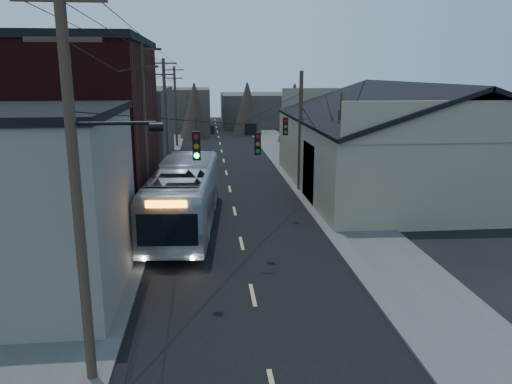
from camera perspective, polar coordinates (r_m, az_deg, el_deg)
The scene contains 13 objects.
road_surface at distance 40.70m, azimuth -3.29°, elevation 1.63°, with size 9.00×110.00×0.02m, color black.
sidewalk_left at distance 40.94m, azimuth -12.42°, elevation 1.48°, with size 4.00×110.00×0.12m, color #474744.
sidewalk_right at distance 41.47m, azimuth 5.72°, elevation 1.88°, with size 4.00×110.00×0.12m, color #474744.
building_clapboard at distance 20.76m, azimuth -26.26°, elevation -1.63°, with size 8.00×8.00×7.00m, color #6E675C.
building_brick at distance 31.11m, azimuth -21.40°, elevation 6.32°, with size 10.00×12.00×10.00m, color black.
building_left_far at distance 46.71m, azimuth -15.51°, elevation 7.05°, with size 9.00×14.00×7.00m, color #36302B.
warehouse at distance 38.18m, azimuth 16.95°, elevation 4.37°, with size 16.16×20.60×7.73m.
building_far_left at distance 75.10m, azimuth -9.18°, elevation 9.30°, with size 10.00×12.00×6.00m, color #36302B.
building_far_right at distance 80.47m, azimuth 0.44°, elevation 9.40°, with size 12.00×14.00×5.00m, color #36302B.
bare_tree at distance 31.26m, azimuth 9.48°, elevation 4.51°, with size 0.40×0.40×7.20m, color black.
utility_lines at distance 34.13m, azimuth -8.24°, elevation 7.60°, with size 11.24×45.28×10.50m.
bus at distance 27.79m, azimuth -8.18°, elevation -0.36°, with size 3.04×12.98×3.62m, color #B3B7C0.
parked_car at distance 45.74m, azimuth -7.48°, elevation 3.71°, with size 1.41×4.04×1.33m, color #AAABB2.
Camera 1 is at (-1.67, -9.78, 8.47)m, focal length 35.00 mm.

